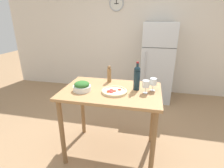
{
  "coord_description": "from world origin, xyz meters",
  "views": [
    {
      "loc": [
        0.43,
        -1.89,
        1.73
      ],
      "look_at": [
        0.0,
        0.04,
        0.98
      ],
      "focal_mm": 28.0,
      "sensor_mm": 36.0,
      "label": 1
    }
  ],
  "objects": [
    {
      "name": "wine_glass_near",
      "position": [
        0.4,
        -0.01,
        1.02
      ],
      "size": [
        0.08,
        0.08,
        0.15
      ],
      "color": "silver",
      "rests_on": "prep_counter"
    },
    {
      "name": "refrigerator",
      "position": [
        0.58,
        1.94,
        0.83
      ],
      "size": [
        0.65,
        0.75,
        1.66
      ],
      "color": "#B7BCC1",
      "rests_on": "ground_plane"
    },
    {
      "name": "ground_plane",
      "position": [
        0.0,
        0.0,
        0.0
      ],
      "size": [
        14.0,
        14.0,
        0.0
      ],
      "primitive_type": "plane",
      "color": "#9E7A56"
    },
    {
      "name": "prep_counter",
      "position": [
        0.0,
        0.0,
        0.78
      ],
      "size": [
        1.17,
        0.78,
        0.92
      ],
      "color": "#A87A4C",
      "rests_on": "ground_plane"
    },
    {
      "name": "wine_bottle",
      "position": [
        0.29,
        0.07,
        1.07
      ],
      "size": [
        0.08,
        0.08,
        0.34
      ],
      "color": "#142833",
      "rests_on": "prep_counter"
    },
    {
      "name": "homemade_pizza",
      "position": [
        0.05,
        -0.07,
        0.93
      ],
      "size": [
        0.3,
        0.3,
        0.03
      ],
      "color": "beige",
      "rests_on": "prep_counter"
    },
    {
      "name": "salad_bowl",
      "position": [
        -0.33,
        -0.1,
        0.97
      ],
      "size": [
        0.21,
        0.21,
        0.12
      ],
      "color": "white",
      "rests_on": "prep_counter"
    },
    {
      "name": "wall_back",
      "position": [
        -0.0,
        2.35,
        1.3
      ],
      "size": [
        6.4,
        0.09,
        2.6
      ],
      "color": "silver",
      "rests_on": "ground_plane"
    },
    {
      "name": "pepper_mill",
      "position": [
        -0.09,
        0.27,
        1.03
      ],
      "size": [
        0.05,
        0.05,
        0.23
      ],
      "color": "olive",
      "rests_on": "prep_counter"
    },
    {
      "name": "wine_glass_far",
      "position": [
        0.48,
        0.09,
        1.02
      ],
      "size": [
        0.08,
        0.08,
        0.15
      ],
      "color": "silver",
      "rests_on": "prep_counter"
    }
  ]
}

